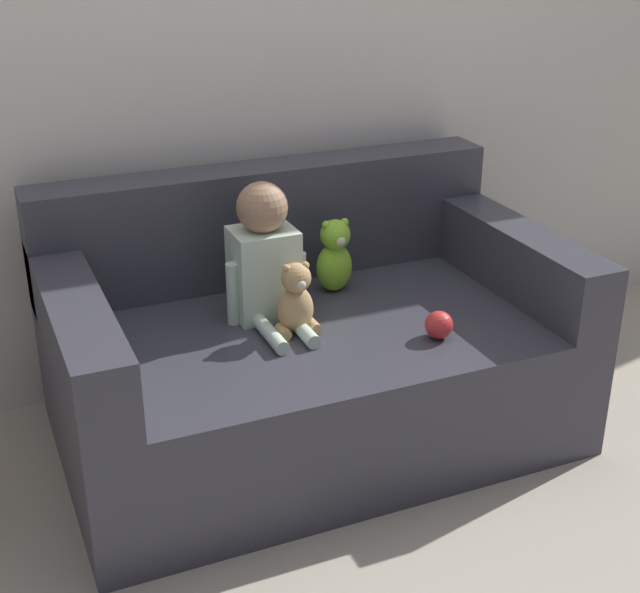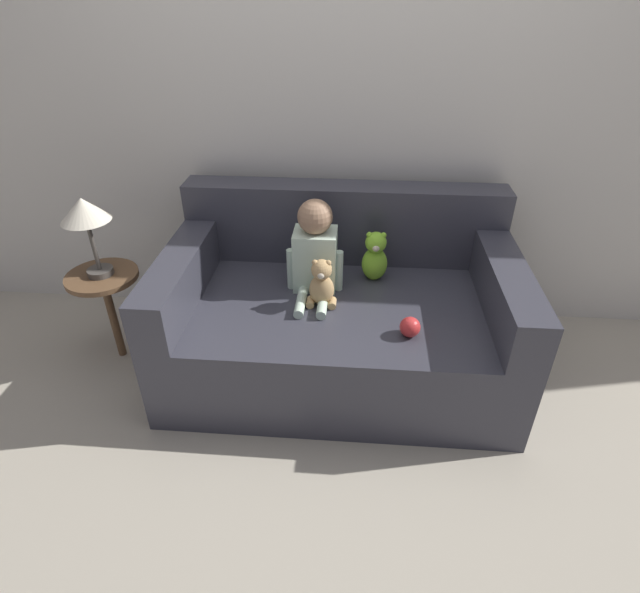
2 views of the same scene
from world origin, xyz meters
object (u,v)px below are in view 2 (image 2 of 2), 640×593
Objects in this scene: toy_ball at (410,327)px; side_table at (93,244)px; couch at (340,313)px; person_baby at (315,251)px; plush_toy_side at (375,256)px; teddy_bear_brown at (322,284)px.

side_table is at bearing 169.16° from toy_ball.
side_table reaches higher than toy_ball.
couch is at bearing 133.30° from toy_ball.
plush_toy_side is at bearing 18.58° from person_baby.
couch reaches higher than teddy_bear_brown.
plush_toy_side is (0.28, 0.10, -0.07)m from person_baby.
side_table reaches higher than couch.
teddy_bear_brown is at bearing -74.26° from person_baby.
couch is at bearing -140.86° from plush_toy_side.
plush_toy_side is at bearing 7.64° from side_table.
toy_ball is (0.43, -0.36, -0.15)m from person_baby.
plush_toy_side is 1.32m from side_table.
couch is 6.96× the size of teddy_bear_brown.
person_baby is 1.90× the size of teddy_bear_brown.
side_table is at bearing -177.75° from couch.
toy_ball is at bearing -28.12° from teddy_bear_brown.
plush_toy_side is (0.16, 0.13, 0.25)m from couch.
teddy_bear_brown is 0.27× the size of side_table.
teddy_bear_brown is 2.68× the size of toy_ball.
couch is 3.66× the size of person_baby.
person_baby is at bearing 4.47° from side_table.
teddy_bear_brown is at bearing -124.41° from couch.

